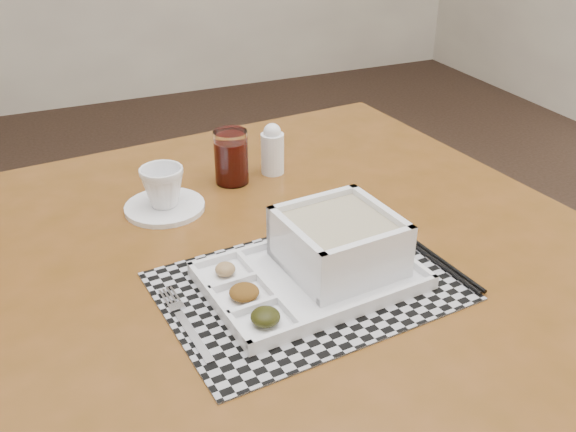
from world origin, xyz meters
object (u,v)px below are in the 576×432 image
object	(u,v)px
serving_tray	(329,254)
juice_glass	(231,159)
dining_table	(278,291)
creamer_bottle	(272,149)
cup	(163,187)

from	to	relation	value
serving_tray	juice_glass	distance (m)	0.38
dining_table	creamer_bottle	size ratio (longest dim) A/B	11.07
dining_table	creamer_bottle	distance (m)	0.34
dining_table	serving_tray	size ratio (longest dim) A/B	3.56
dining_table	cup	bearing A→B (deg)	122.48
serving_tray	creamer_bottle	xyz separation A→B (m)	(0.07, 0.39, 0.01)
juice_glass	creamer_bottle	world-z (taller)	same
dining_table	serving_tray	bearing A→B (deg)	-66.16
serving_tray	juice_glass	world-z (taller)	juice_glass
cup	juice_glass	distance (m)	0.17
juice_glass	creamer_bottle	size ratio (longest dim) A/B	1.01
serving_tray	cup	xyz separation A→B (m)	(-0.18, 0.32, 0.01)
dining_table	creamer_bottle	bearing A→B (deg)	69.03
cup	creamer_bottle	distance (m)	0.26
juice_glass	creamer_bottle	bearing A→B (deg)	5.19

